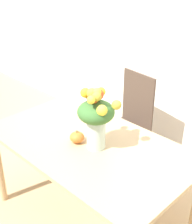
% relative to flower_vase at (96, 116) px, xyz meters
% --- Properties ---
extents(ground_plane, '(12.00, 12.00, 0.00)m').
position_rel_flower_vase_xyz_m(ground_plane, '(-0.08, 0.01, -1.00)').
color(ground_plane, tan).
extents(dining_table, '(1.54, 0.89, 0.75)m').
position_rel_flower_vase_xyz_m(dining_table, '(-0.08, 0.01, -0.34)').
color(dining_table, tan).
rests_on(dining_table, ground_plane).
extents(flower_vase, '(0.28, 0.25, 0.46)m').
position_rel_flower_vase_xyz_m(flower_vase, '(0.00, 0.00, 0.00)').
color(flower_vase, '#B2CCBC').
rests_on(flower_vase, dining_table).
extents(pumpkin, '(0.10, 0.10, 0.10)m').
position_rel_flower_vase_xyz_m(pumpkin, '(-0.14, -0.05, -0.21)').
color(pumpkin, orange).
rests_on(pumpkin, dining_table).
extents(dining_chair_near_window, '(0.47, 0.47, 0.99)m').
position_rel_flower_vase_xyz_m(dining_chair_near_window, '(-0.35, 0.79, -0.50)').
color(dining_chair_near_window, '#47382D').
rests_on(dining_chair_near_window, ground_plane).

